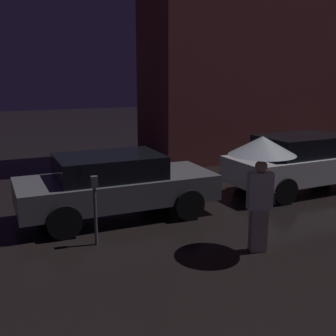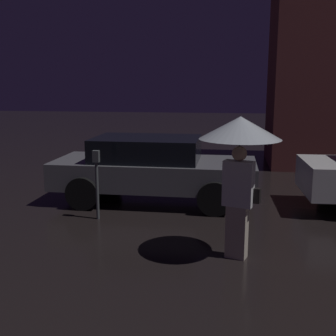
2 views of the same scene
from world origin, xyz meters
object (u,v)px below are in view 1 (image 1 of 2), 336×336
Objects in this scene: parked_car_white at (305,161)px; parked_car_grey at (115,184)px; parking_meter at (95,203)px; pedestrian_with_umbrella at (262,158)px.

parked_car_grey is at bearing 178.11° from parked_car_white.
parked_car_grey is at bearing 60.11° from parking_meter.
parked_car_white is at bearing 0.14° from parked_car_grey.
pedestrian_with_umbrella is (-3.59, -2.90, 0.92)m from parked_car_white.
pedestrian_with_umbrella reaches higher than parked_car_grey.
pedestrian_with_umbrella is 3.13m from parking_meter.
parking_meter is (-0.81, -1.41, 0.06)m from parked_car_grey.
parked_car_grey is 1.63m from parking_meter.
parked_car_white is 2.16× the size of pedestrian_with_umbrella.
parked_car_grey is 0.96× the size of parked_car_white.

